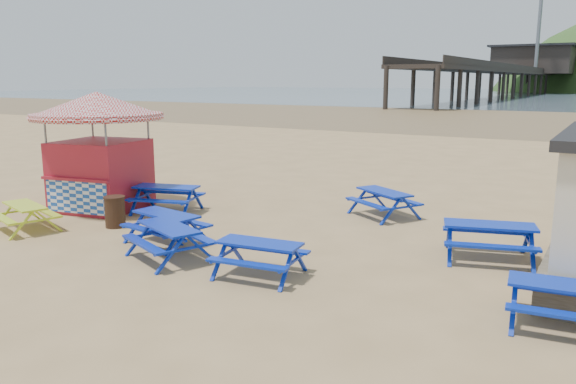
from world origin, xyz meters
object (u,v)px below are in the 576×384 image
Objects in this scene: picnic_table_blue_a at (167,199)px; picnic_table_yellow at (26,217)px; ice_cream_kiosk at (99,136)px; litter_bin at (115,211)px; picnic_table_blue_b at (384,204)px.

picnic_table_blue_a reaches higher than picnic_table_yellow.
ice_cream_kiosk is (-0.31, 3.02, 2.02)m from picnic_table_yellow.
ice_cream_kiosk reaches higher than litter_bin.
picnic_table_blue_b is 2.73× the size of litter_bin.
ice_cream_kiosk is (-2.19, -0.66, 1.96)m from picnic_table_blue_a.
picnic_table_blue_a is at bearing 79.97° from picnic_table_yellow.
picnic_table_yellow is (-1.87, -3.68, -0.06)m from picnic_table_blue_a.
picnic_table_yellow is 3.65m from ice_cream_kiosk.
litter_bin is (-6.17, -5.14, 0.05)m from picnic_table_blue_b.
ice_cream_kiosk reaches higher than picnic_table_blue_b.
picnic_table_blue_a is 3.01m from ice_cream_kiosk.
picnic_table_blue_b is at bearing 8.88° from picnic_table_blue_a.
picnic_table_blue_b is 8.03m from litter_bin.
picnic_table_blue_a is 0.48× the size of ice_cream_kiosk.
litter_bin is (2.19, -1.48, -1.93)m from ice_cream_kiosk.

